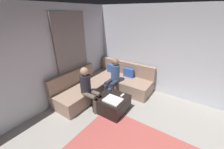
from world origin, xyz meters
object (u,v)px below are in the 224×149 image
object	(u,v)px
ottoman	(112,104)
coffee_mug	(109,90)
sectional_couch	(105,84)
person_on_couch_back	(114,76)
person_on_couch_side	(88,87)
game_remote	(122,95)

from	to	relation	value
ottoman	coffee_mug	bearing A→B (deg)	140.71
ottoman	sectional_couch	bearing A→B (deg)	138.13
sectional_couch	coffee_mug	distance (m)	0.74
ottoman	person_on_couch_back	world-z (taller)	person_on_couch_back
person_on_couch_side	person_on_couch_back	bearing A→B (deg)	170.77
game_remote	person_on_couch_side	world-z (taller)	person_on_couch_side
sectional_couch	person_on_couch_side	world-z (taller)	person_on_couch_side
ottoman	person_on_couch_side	world-z (taller)	person_on_couch_side
person_on_couch_back	person_on_couch_side	bearing A→B (deg)	80.77
game_remote	person_on_couch_side	size ratio (longest dim) A/B	0.12
ottoman	person_on_couch_back	bearing A→B (deg)	121.16
ottoman	coffee_mug	distance (m)	0.38
game_remote	person_on_couch_back	xyz separation A→B (m)	(-0.62, 0.50, 0.23)
sectional_couch	person_on_couch_back	size ratio (longest dim) A/B	2.12
sectional_couch	ottoman	world-z (taller)	sectional_couch
sectional_couch	game_remote	xyz separation A→B (m)	(0.92, -0.45, 0.15)
ottoman	coffee_mug	size ratio (longest dim) A/B	8.00
coffee_mug	person_on_couch_side	world-z (taller)	person_on_couch_side
coffee_mug	game_remote	world-z (taller)	coffee_mug
game_remote	coffee_mug	bearing A→B (deg)	-174.29
sectional_couch	coffee_mug	bearing A→B (deg)	-42.90
coffee_mug	game_remote	xyz separation A→B (m)	(0.40, 0.04, -0.04)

